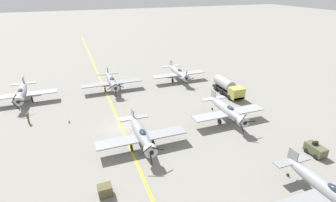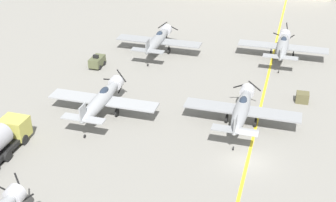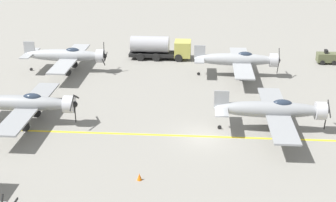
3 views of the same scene
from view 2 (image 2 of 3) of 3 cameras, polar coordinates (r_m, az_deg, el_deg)
ground_plane at (r=44.35m, az=9.72°, el=-7.04°), size 400.00×400.00×0.00m
taxiway_stripe at (r=44.35m, az=9.72°, el=-7.04°), size 0.30×160.00×0.01m
airplane_mid_left at (r=50.01m, az=-8.08°, el=0.20°), size 12.00×9.98×3.65m
airplane_mid_center at (r=48.25m, az=8.97°, el=-0.99°), size 12.00×9.98×3.65m
airplane_far_left at (r=65.38m, az=-1.24°, el=7.46°), size 12.00×9.98×3.65m
airplane_far_center at (r=65.25m, az=13.82°, el=6.57°), size 12.00×9.98×3.77m
tow_tractor at (r=62.28m, az=-8.65°, el=4.80°), size 1.57×2.60×1.79m
supply_crate_mid_lane at (r=55.05m, az=16.06°, el=0.41°), size 1.45×1.22×1.18m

